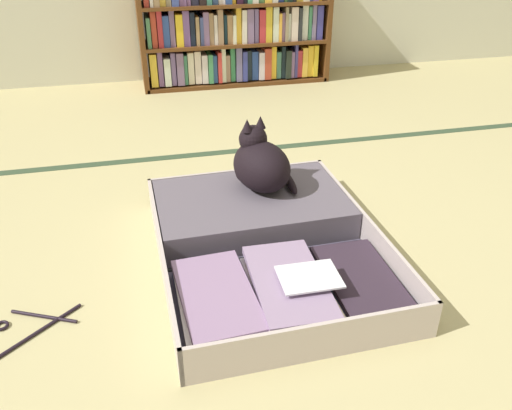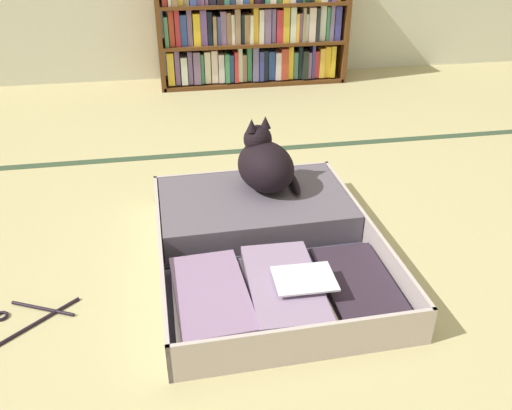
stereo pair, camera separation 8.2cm
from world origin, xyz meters
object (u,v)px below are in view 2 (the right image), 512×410
(open_suitcase, at_px, (262,238))
(clothes_hanger, at_px, (13,327))
(black_cat, at_px, (264,164))
(bookshelf, at_px, (252,24))

(open_suitcase, distance_m, clothes_hanger, 0.80)
(clothes_hanger, bearing_deg, black_cat, 30.97)
(bookshelf, xyz_separation_m, open_suitcase, (-0.30, -1.98, -0.32))
(black_cat, bearing_deg, clothes_hanger, -149.03)
(bookshelf, bearing_deg, clothes_hanger, -115.38)
(bookshelf, relative_size, open_suitcase, 1.28)
(open_suitcase, bearing_deg, bookshelf, 81.30)
(open_suitcase, bearing_deg, black_cat, 77.43)
(bookshelf, bearing_deg, black_cat, -98.19)
(black_cat, bearing_deg, open_suitcase, -102.57)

